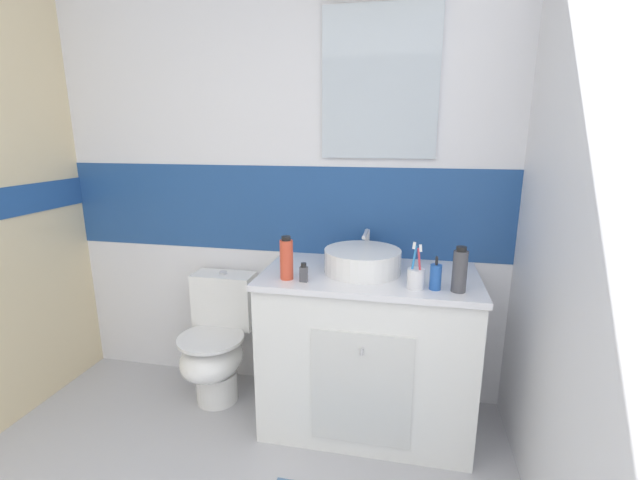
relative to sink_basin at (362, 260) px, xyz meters
The scene contains 9 objects.
wall_back_tiled 0.71m from the sink_basin, 147.15° to the left, with size 3.20×0.20×2.50m.
vanity_cabinet 0.49m from the sink_basin, ahead, with size 1.07×0.61×0.85m.
sink_basin is the anchor object (origin of this frame).
toilet 1.01m from the sink_basin, behind, with size 0.37×0.50×0.74m.
toothbrush_cup 0.32m from the sink_basin, 35.84° to the right, with size 0.08×0.08×0.21m.
soap_dispenser 0.39m from the sink_basin, 28.29° to the right, with size 0.05×0.05×0.16m.
mouthwash_bottle 0.49m from the sink_basin, 23.44° to the right, with size 0.06×0.06×0.21m.
shampoo_bottle_tall 0.39m from the sink_basin, 152.10° to the right, with size 0.06×0.06×0.21m.
perfume_flask_small 0.33m from the sink_basin, 141.00° to the right, with size 0.04×0.03×0.09m.
Camera 1 is at (0.74, 0.05, 1.53)m, focal length 24.15 mm.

